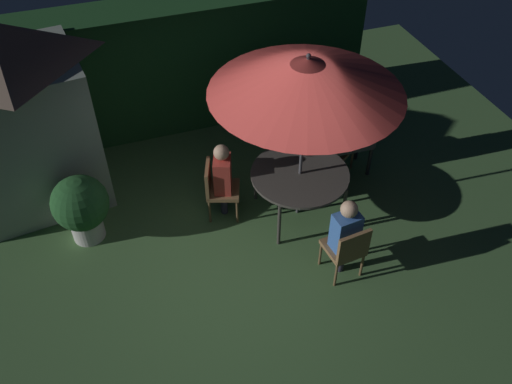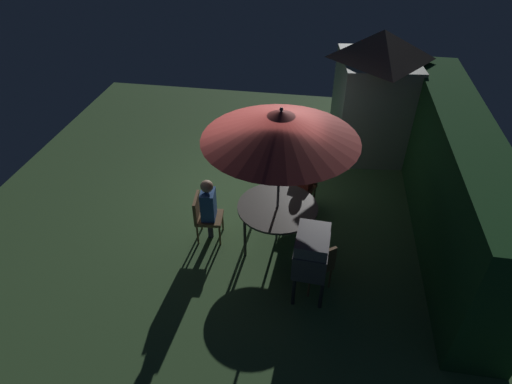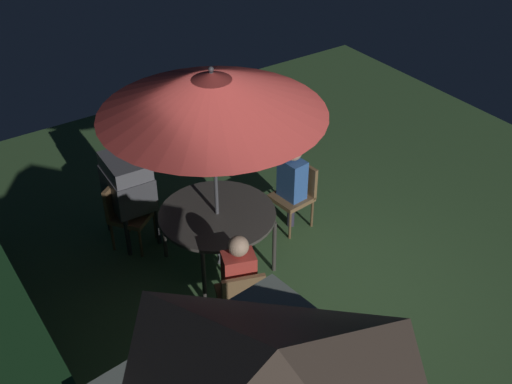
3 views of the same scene
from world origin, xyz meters
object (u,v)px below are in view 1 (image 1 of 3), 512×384
(bbq_grill, at_px, (350,128))
(person_in_red, at_px, (222,173))
(potted_plant_by_shed, at_px, (81,206))
(garden_shed, at_px, (20,116))
(patio_table, at_px, (300,176))
(person_in_blue, at_px, (346,230))
(chair_near_shed, at_px, (217,186))
(patio_umbrella, at_px, (307,76))
(chair_far_side, at_px, (347,248))
(chair_toward_hedge, at_px, (340,142))

(bbq_grill, relative_size, person_in_red, 0.95)
(potted_plant_by_shed, relative_size, person_in_red, 0.83)
(garden_shed, xyz_separation_m, patio_table, (3.53, -1.71, -0.71))
(garden_shed, relative_size, potted_plant_by_shed, 2.70)
(patio_table, relative_size, person_in_blue, 1.11)
(patio_table, distance_m, person_in_blue, 1.21)
(person_in_blue, bearing_deg, bbq_grill, 62.27)
(garden_shed, bearing_deg, patio_table, -25.88)
(chair_near_shed, xyz_separation_m, potted_plant_by_shed, (-1.89, 0.15, 0.07))
(patio_table, relative_size, patio_umbrella, 0.53)
(bbq_grill, bearing_deg, garden_shed, 167.00)
(bbq_grill, bearing_deg, chair_far_side, -116.47)
(garden_shed, bearing_deg, potted_plant_by_shed, -65.88)
(bbq_grill, bearing_deg, person_in_blue, -117.73)
(chair_toward_hedge, distance_m, person_in_red, 2.10)
(potted_plant_by_shed, bearing_deg, patio_table, -10.20)
(bbq_grill, xyz_separation_m, potted_plant_by_shed, (-4.10, -0.10, -0.25))
(patio_table, xyz_separation_m, person_in_blue, (0.12, -1.20, 0.06))
(chair_near_shed, relative_size, person_in_red, 0.71)
(chair_far_side, bearing_deg, person_in_red, 125.19)
(patio_table, height_order, potted_plant_by_shed, potted_plant_by_shed)
(garden_shed, height_order, chair_toward_hedge, garden_shed)
(chair_near_shed, relative_size, potted_plant_by_shed, 0.86)
(person_in_blue, bearing_deg, patio_umbrella, 95.85)
(patio_umbrella, bearing_deg, potted_plant_by_shed, 169.80)
(potted_plant_by_shed, relative_size, person_in_blue, 0.83)
(patio_umbrella, bearing_deg, person_in_blue, -84.15)
(patio_table, distance_m, bbq_grill, 1.28)
(chair_near_shed, relative_size, chair_toward_hedge, 1.00)
(chair_near_shed, bearing_deg, potted_plant_by_shed, 175.44)
(potted_plant_by_shed, xyz_separation_m, person_in_red, (1.97, -0.18, 0.19))
(person_in_blue, bearing_deg, chair_far_side, -84.15)
(patio_table, bearing_deg, garden_shed, 154.12)
(potted_plant_by_shed, bearing_deg, bbq_grill, 1.45)
(bbq_grill, height_order, person_in_blue, person_in_blue)
(patio_table, relative_size, chair_near_shed, 1.56)
(patio_table, distance_m, patio_umbrella, 1.62)
(bbq_grill, distance_m, potted_plant_by_shed, 4.11)
(patio_umbrella, height_order, person_in_blue, patio_umbrella)
(chair_near_shed, relative_size, chair_far_side, 1.00)
(chair_toward_hedge, height_order, potted_plant_by_shed, potted_plant_by_shed)
(chair_near_shed, xyz_separation_m, person_in_red, (0.08, -0.03, 0.26))
(bbq_grill, relative_size, chair_near_shed, 1.33)
(garden_shed, bearing_deg, bbq_grill, -13.00)
(patio_umbrella, bearing_deg, bbq_grill, 30.48)
(bbq_grill, distance_m, chair_toward_hedge, 0.35)
(chair_far_side, relative_size, potted_plant_by_shed, 0.86)
(garden_shed, height_order, patio_table, garden_shed)
(patio_table, relative_size, person_in_red, 1.11)
(person_in_red, xyz_separation_m, person_in_blue, (1.16, -1.57, 0.00))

